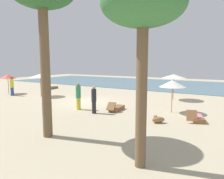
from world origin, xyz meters
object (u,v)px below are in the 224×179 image
person_1 (12,86)px  dog (158,120)px  umbrella_3 (8,76)px  person_0 (78,96)px  umbrella_1 (172,84)px  lounger_2 (52,88)px  lounger_0 (197,118)px  lounger_1 (116,108)px  palm_1 (143,9)px  umbrella_2 (174,76)px  person_2 (94,99)px  umbrella_0 (40,76)px

person_1 → dog: (15.95, -1.71, -0.79)m
umbrella_3 → person_0: umbrella_3 is taller
umbrella_1 → lounger_2: 17.25m
person_1 → lounger_0: bearing=-0.4°
lounger_0 → lounger_1: 5.36m
lounger_2 → umbrella_3: bearing=-100.0°
umbrella_1 → palm_1: size_ratio=0.38×
umbrella_2 → lounger_0: (3.01, -6.19, -1.98)m
lounger_2 → person_0: person_0 is taller
person_0 → dog: 6.12m
umbrella_3 → lounger_0: 19.35m
umbrella_1 → lounger_0: bearing=-34.9°
person_2 → dog: size_ratio=2.41×
lounger_2 → person_1: person_1 is taller
lounger_1 → palm_1: bearing=-54.7°
umbrella_3 → palm_1: palm_1 is taller
dog → umbrella_0: bearing=167.5°
umbrella_0 → umbrella_3: bearing=-171.9°
person_0 → person_1: (-9.89, 1.40, 0.01)m
lounger_1 → person_2: bearing=-121.5°
umbrella_3 → umbrella_2: bearing=18.7°
umbrella_1 → lounger_1: size_ratio=1.28×
umbrella_1 → lounger_0: umbrella_1 is taller
person_0 → person_1: bearing=172.0°
dog → umbrella_2: bearing=98.6°
person_1 → person_0: bearing=-8.0°
palm_1 → person_1: bearing=158.2°
umbrella_0 → palm_1: bearing=-29.5°
umbrella_0 → person_2: size_ratio=1.21×
person_1 → person_2: (11.53, -1.75, -0.04)m
person_1 → umbrella_3: bearing=159.1°
lounger_0 → umbrella_1: bearing=145.1°
umbrella_3 → dog: umbrella_3 is taller
dog → umbrella_3: bearing=172.6°
lounger_0 → person_1: 17.81m
umbrella_0 → person_1: (-2.90, -1.19, -1.09)m
umbrella_3 → palm_1: bearing=-21.7°
umbrella_2 → umbrella_0: bearing=-157.7°
umbrella_2 → lounger_1: 7.05m
umbrella_3 → lounger_1: size_ratio=1.21×
person_0 → person_1: size_ratio=0.99×
person_0 → palm_1: bearing=-37.1°
umbrella_2 → lounger_1: bearing=-110.3°
person_1 → dog: 16.06m
lounger_1 → palm_1: 9.35m
person_0 → umbrella_2: bearing=56.8°
person_1 → palm_1: (17.05, -6.81, 4.04)m
umbrella_0 → palm_1: 16.51m
umbrella_3 → lounger_1: umbrella_3 is taller
lounger_0 → dog: 2.42m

